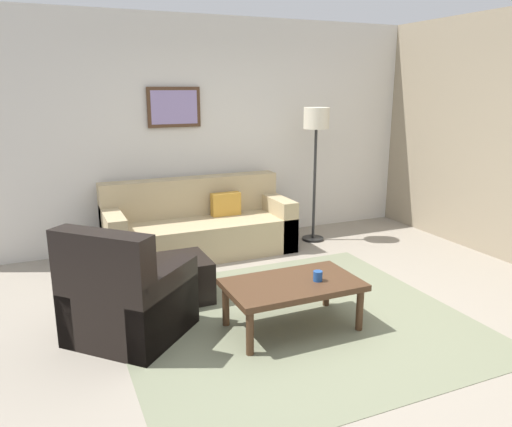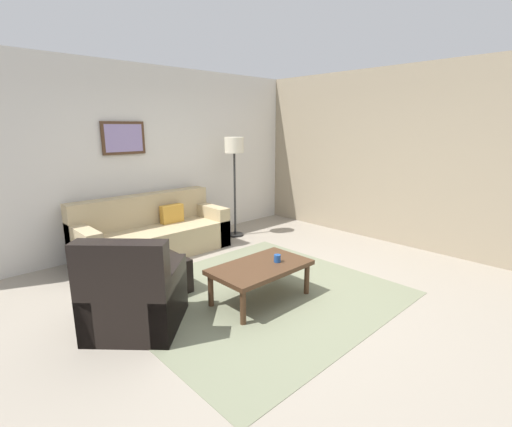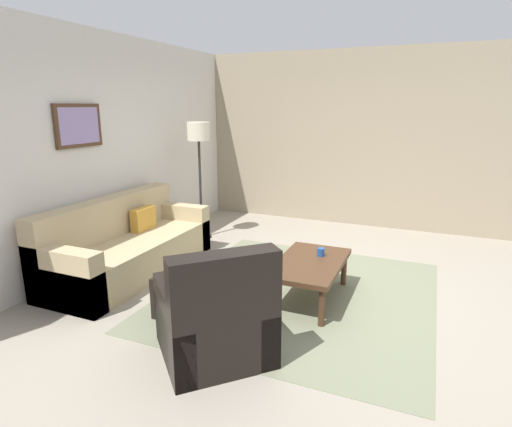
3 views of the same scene
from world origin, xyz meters
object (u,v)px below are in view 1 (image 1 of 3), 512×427
at_px(ottoman, 179,279).
at_px(cup, 318,276).
at_px(coffee_table, 292,288).
at_px(couch_main, 198,228).
at_px(lamp_standing, 316,132).
at_px(armchair_leather, 125,303).
at_px(framed_artwork, 174,107).

distance_m(ottoman, cup, 1.38).
height_order(ottoman, coffee_table, coffee_table).
bearing_deg(couch_main, cup, -81.83).
height_order(couch_main, lamp_standing, lamp_standing).
height_order(coffee_table, lamp_standing, lamp_standing).
bearing_deg(coffee_table, ottoman, 126.78).
bearing_deg(armchair_leather, framed_artwork, 65.32).
bearing_deg(cup, couch_main, 98.17).
bearing_deg(armchair_leather, lamp_standing, 32.31).
bearing_deg(framed_artwork, lamp_standing, -18.61).
bearing_deg(cup, framed_artwork, 99.70).
xyz_separation_m(armchair_leather, framed_artwork, (1.04, 2.26, 1.41)).
height_order(ottoman, cup, cup).
distance_m(ottoman, framed_artwork, 2.31).
xyz_separation_m(ottoman, cup, (0.91, -1.01, 0.25)).
bearing_deg(cup, ottoman, 131.94).
height_order(ottoman, lamp_standing, lamp_standing).
bearing_deg(ottoman, framed_artwork, 74.94).
height_order(lamp_standing, framed_artwork, framed_artwork).
relative_size(couch_main, framed_artwork, 3.41).
height_order(couch_main, coffee_table, couch_main).
relative_size(coffee_table, lamp_standing, 0.64).
relative_size(cup, lamp_standing, 0.05).
relative_size(armchair_leather, lamp_standing, 0.66).
relative_size(ottoman, cup, 6.62).
bearing_deg(lamp_standing, armchair_leather, -147.69).
distance_m(couch_main, coffee_table, 2.23).
distance_m(coffee_table, cup, 0.23).
bearing_deg(framed_artwork, couch_main, -71.93).
height_order(couch_main, armchair_leather, armchair_leather).
distance_m(ottoman, lamp_standing, 2.67).
bearing_deg(framed_artwork, coffee_table, -84.35).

